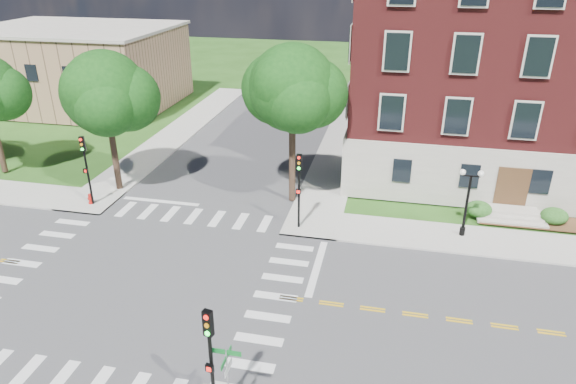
% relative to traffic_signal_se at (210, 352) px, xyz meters
% --- Properties ---
extents(ground, '(160.00, 160.00, 0.00)m').
position_rel_traffic_signal_se_xyz_m(ground, '(-6.75, 7.64, -3.19)').
color(ground, '#224814').
rests_on(ground, ground).
extents(road_ew, '(90.00, 12.00, 0.01)m').
position_rel_traffic_signal_se_xyz_m(road_ew, '(-6.75, 7.64, -3.18)').
color(road_ew, '#3D3D3F').
rests_on(road_ew, ground).
extents(road_ns, '(12.00, 90.00, 0.01)m').
position_rel_traffic_signal_se_xyz_m(road_ns, '(-6.75, 7.64, -3.18)').
color(road_ns, '#3D3D3F').
rests_on(road_ns, ground).
extents(sidewalk_ne, '(34.00, 34.00, 0.12)m').
position_rel_traffic_signal_se_xyz_m(sidewalk_ne, '(8.62, 23.02, -3.13)').
color(sidewalk_ne, '#9E9B93').
rests_on(sidewalk_ne, ground).
extents(sidewalk_nw, '(34.00, 34.00, 0.12)m').
position_rel_traffic_signal_se_xyz_m(sidewalk_nw, '(-22.13, 23.02, -3.13)').
color(sidewalk_nw, '#9E9B93').
rests_on(sidewalk_nw, ground).
extents(crosswalk_east, '(2.20, 10.20, 0.02)m').
position_rel_traffic_signal_se_xyz_m(crosswalk_east, '(0.45, 7.64, -3.19)').
color(crosswalk_east, silver).
rests_on(crosswalk_east, ground).
extents(stop_bar_east, '(0.40, 5.50, 0.00)m').
position_rel_traffic_signal_se_xyz_m(stop_bar_east, '(2.05, 10.64, -3.19)').
color(stop_bar_east, silver).
rests_on(stop_bar_east, ground).
extents(main_building, '(30.60, 22.40, 16.50)m').
position_rel_traffic_signal_se_xyz_m(main_building, '(17.24, 29.64, 5.15)').
color(main_building, '#A19A8E').
rests_on(main_building, ground).
extents(secondary_building, '(20.40, 15.40, 8.30)m').
position_rel_traffic_signal_se_xyz_m(secondary_building, '(-28.75, 37.64, 1.09)').
color(secondary_building, '#9C7556').
rests_on(secondary_building, ground).
extents(tree_c, '(5.64, 5.64, 9.79)m').
position_rel_traffic_signal_se_xyz_m(tree_c, '(-13.51, 17.66, 3.88)').
color(tree_c, '#2E2217').
rests_on(tree_c, ground).
extents(tree_d, '(5.54, 5.54, 10.54)m').
position_rel_traffic_signal_se_xyz_m(tree_d, '(-0.95, 18.41, 4.68)').
color(tree_d, '#2E2217').
rests_on(tree_d, ground).
extents(traffic_signal_se, '(0.36, 0.42, 4.80)m').
position_rel_traffic_signal_se_xyz_m(traffic_signal_se, '(0.00, 0.00, 0.00)').
color(traffic_signal_se, black).
rests_on(traffic_signal_se, ground).
extents(traffic_signal_ne, '(0.33, 0.37, 4.80)m').
position_rel_traffic_signal_se_xyz_m(traffic_signal_ne, '(0.23, 14.72, 0.00)').
color(traffic_signal_ne, black).
rests_on(traffic_signal_ne, ground).
extents(traffic_signal_nw, '(0.38, 0.45, 4.80)m').
position_rel_traffic_signal_se_xyz_m(traffic_signal_nw, '(-13.99, 14.93, 0.00)').
color(traffic_signal_nw, black).
rests_on(traffic_signal_nw, ground).
extents(twin_lamp_west, '(1.36, 0.36, 4.23)m').
position_rel_traffic_signal_se_xyz_m(twin_lamp_west, '(10.05, 15.82, -0.66)').
color(twin_lamp_west, black).
rests_on(twin_lamp_west, ground).
extents(street_sign_pole, '(1.10, 1.10, 3.10)m').
position_rel_traffic_signal_se_xyz_m(street_sign_pole, '(0.51, 0.18, -0.88)').
color(street_sign_pole, gray).
rests_on(street_sign_pole, ground).
extents(fire_hydrant, '(0.35, 0.35, 0.75)m').
position_rel_traffic_signal_se_xyz_m(fire_hydrant, '(-14.16, 14.95, -2.72)').
color(fire_hydrant, red).
rests_on(fire_hydrant, ground).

